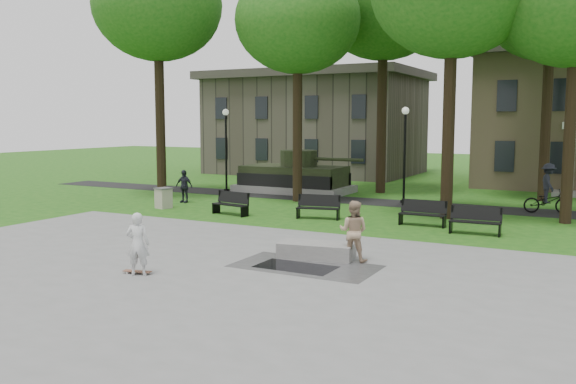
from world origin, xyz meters
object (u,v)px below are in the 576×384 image
friend_watching (353,231)px  trash_bin (164,198)px  concrete_block (316,250)px  skateboarder (138,244)px  cyclist (548,193)px  park_bench_0 (231,203)px

friend_watching → trash_bin: (-11.90, 6.04, -0.42)m
concrete_block → trash_bin: bearing=150.3°
friend_watching → skateboarder: bearing=37.8°
friend_watching → cyclist: 13.41m
concrete_block → trash_bin: size_ratio=2.29×
friend_watching → concrete_block: bearing=-0.1°
concrete_block → park_bench_0: size_ratio=1.19×
concrete_block → skateboarder: bearing=-129.0°
skateboarder → concrete_block: bearing=-153.8°
trash_bin → park_bench_0: bearing=-2.9°
concrete_block → cyclist: size_ratio=0.99×
concrete_block → trash_bin: (-10.78, 6.15, 0.24)m
skateboarder → friend_watching: (4.38, 4.15, 0.05)m
friend_watching → trash_bin: bearing=-32.5°
concrete_block → skateboarder: skateboarder is taller
skateboarder → cyclist: cyclist is taller
cyclist → concrete_block: bearing=138.4°
cyclist → park_bench_0: cyclist is taller
concrete_block → cyclist: bearing=68.0°
cyclist → trash_bin: 17.35m
skateboarder → friend_watching: friend_watching is taller
concrete_block → park_bench_0: 9.11m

